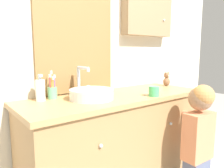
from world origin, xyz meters
The scene contains 8 objects.
wall_back centered at (0.03, 0.62, 1.28)m, with size 3.20×0.18×2.50m.
vanity_counter centered at (0.00, 0.33, 0.41)m, with size 1.50×0.54×0.82m.
sink_basin centered at (-0.23, 0.33, 0.86)m, with size 0.31×0.37×0.23m.
toothbrush_holder centered at (-0.45, 0.50, 0.87)m, with size 0.07×0.07×0.20m.
soap_dispenser centered at (-0.54, 0.49, 0.89)m, with size 0.06×0.06×0.18m.
child_figure centered at (0.42, -0.12, 0.53)m, with size 0.25×0.46×0.92m.
teddy_bear centered at (0.67, 0.39, 0.88)m, with size 0.08×0.06×0.14m.
drinking_cup centered at (0.19, 0.12, 0.86)m, with size 0.08×0.08×0.08m, color #4CC670.
Camera 1 is at (-1.05, -0.96, 1.15)m, focal length 35.00 mm.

